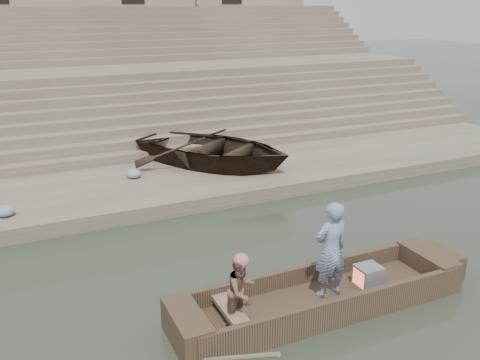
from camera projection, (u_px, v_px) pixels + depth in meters
lower_landing at (105, 194)px, 14.54m from camera, size 32.00×4.00×0.40m
mid_landing at (67, 107)px, 20.60m from camera, size 32.00×3.00×2.80m
upper_landing at (47, 60)px, 26.24m from camera, size 32.00×3.00×5.20m
ghat_steps at (61, 90)px, 21.93m from camera, size 32.00×11.00×5.20m
main_rowboat at (320, 303)px, 9.40m from camera, size 5.00×1.30×0.22m
rowboat_trim at (330, 291)px, 9.41m from camera, size 6.04×2.63×1.89m
standing_man at (331, 250)px, 9.18m from camera, size 0.67×0.45×1.82m
rowing_man at (241, 291)px, 8.44m from camera, size 0.73×0.66×1.22m
television at (368, 276)px, 9.72m from camera, size 0.46×0.42×0.40m
beached_rowboat at (214, 149)px, 16.34m from camera, size 6.07×6.37×1.07m
cloth_bundles at (36, 195)px, 13.49m from camera, size 12.43×2.47×0.26m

